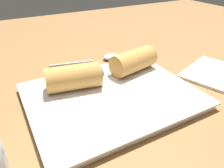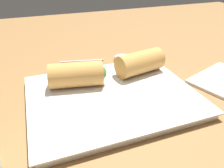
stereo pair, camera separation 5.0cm
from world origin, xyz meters
TOP-DOWN VIEW (x-y plane):
  - table_surface at (0.00, 0.00)cm, footprint 180.00×140.00cm
  - serving_plate at (2.11, 1.72)cm, footprint 29.26×23.18cm
  - roll_front_left at (-6.49, -3.81)cm, footprint 10.87×6.40cm
  - roll_front_right at (6.95, -2.95)cm, footprint 10.87×6.41cm
  - spoon at (-5.21, -14.41)cm, footprint 17.38×5.57cm
  - napkin at (-22.84, 4.41)cm, footprint 17.12×15.81cm

SIDE VIEW (x-z plane):
  - table_surface at x=0.00cm, z-range 0.00..2.00cm
  - napkin at x=-22.84cm, z-range 2.00..2.60cm
  - spoon at x=-5.21cm, z-range 1.94..3.37cm
  - serving_plate at x=2.11cm, z-range 2.01..3.51cm
  - roll_front_left at x=-6.49cm, z-range 3.50..8.12cm
  - roll_front_right at x=6.95cm, z-range 3.50..8.12cm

